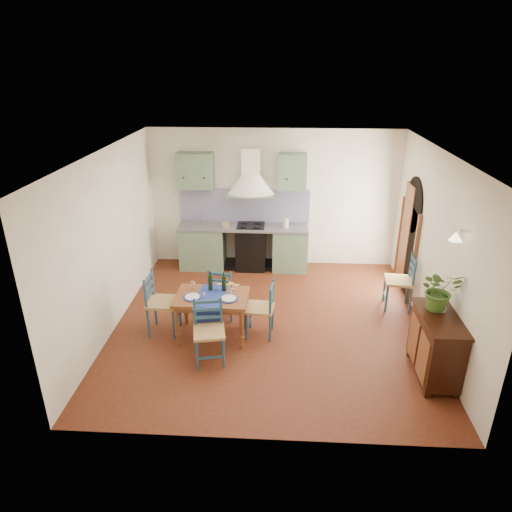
# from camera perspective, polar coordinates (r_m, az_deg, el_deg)

# --- Properties ---
(floor) EXTENTS (5.00, 5.00, 0.00)m
(floor) POSITION_cam_1_polar(r_m,az_deg,el_deg) (7.61, 1.67, -8.42)
(floor) COLOR #421C0E
(floor) RESTS_ON ground
(back_wall) EXTENTS (5.00, 0.96, 2.80)m
(back_wall) POSITION_cam_1_polar(r_m,az_deg,el_deg) (9.26, -0.72, 4.76)
(back_wall) COLOR beige
(back_wall) RESTS_ON ground
(right_wall) EXTENTS (0.26, 5.00, 2.80)m
(right_wall) POSITION_cam_1_polar(r_m,az_deg,el_deg) (7.62, 20.97, 1.25)
(right_wall) COLOR beige
(right_wall) RESTS_ON ground
(left_wall) EXTENTS (0.04, 5.00, 2.80)m
(left_wall) POSITION_cam_1_polar(r_m,az_deg,el_deg) (7.46, -17.78, 1.75)
(left_wall) COLOR beige
(left_wall) RESTS_ON ground
(ceiling) EXTENTS (5.00, 5.00, 0.01)m
(ceiling) POSITION_cam_1_polar(r_m,az_deg,el_deg) (6.58, 1.96, 12.83)
(ceiling) COLOR silver
(ceiling) RESTS_ON back_wall
(dining_table) EXTENTS (1.12, 0.85, 1.02)m
(dining_table) POSITION_cam_1_polar(r_m,az_deg,el_deg) (7.02, -5.52, -5.56)
(dining_table) COLOR brown
(dining_table) RESTS_ON ground
(chair_near) EXTENTS (0.51, 0.51, 0.93)m
(chair_near) POSITION_cam_1_polar(r_m,az_deg,el_deg) (6.55, -5.89, -9.33)
(chair_near) COLOR navy
(chair_near) RESTS_ON ground
(chair_far) EXTENTS (0.50, 0.50, 0.92)m
(chair_far) POSITION_cam_1_polar(r_m,az_deg,el_deg) (7.60, -4.17, -4.40)
(chair_far) COLOR navy
(chair_far) RESTS_ON ground
(chair_left) EXTENTS (0.48, 0.48, 1.00)m
(chair_left) POSITION_cam_1_polar(r_m,az_deg,el_deg) (7.30, -11.82, -5.74)
(chair_left) COLOR navy
(chair_left) RESTS_ON ground
(chair_right) EXTENTS (0.46, 0.46, 0.90)m
(chair_right) POSITION_cam_1_polar(r_m,az_deg,el_deg) (7.09, 0.74, -6.60)
(chair_right) COLOR navy
(chair_right) RESTS_ON ground
(chair_spare) EXTENTS (0.50, 0.50, 0.98)m
(chair_spare) POSITION_cam_1_polar(r_m,az_deg,el_deg) (8.21, 17.67, -3.03)
(chair_spare) COLOR navy
(chair_spare) RESTS_ON ground
(sideboard) EXTENTS (0.50, 1.05, 0.94)m
(sideboard) POSITION_cam_1_polar(r_m,az_deg,el_deg) (6.65, 21.55, -10.21)
(sideboard) COLOR black
(sideboard) RESTS_ON ground
(potted_plant) EXTENTS (0.55, 0.49, 0.57)m
(potted_plant) POSITION_cam_1_polar(r_m,az_deg,el_deg) (6.48, 22.00, -3.96)
(potted_plant) COLOR #395D22
(potted_plant) RESTS_ON sideboard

